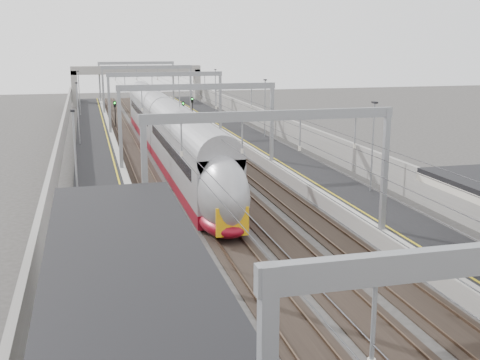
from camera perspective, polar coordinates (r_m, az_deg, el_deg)
platform_left at (r=52.23m, az=-13.18°, el=1.15°), size 4.00×120.00×1.00m
platform_right at (r=54.88m, az=3.75°, el=2.02°), size 4.00×120.00×1.00m
tracks at (r=53.06m, az=-4.50°, el=1.14°), size 11.40×140.00×0.20m
overhead_line at (r=58.67m, az=-5.74°, el=8.26°), size 13.00×140.00×6.60m
overbridge at (r=106.70m, az=-9.77°, el=9.78°), size 22.00×2.20×6.90m
wall_left at (r=52.07m, az=-16.76°, el=2.14°), size 0.30×120.00×3.20m
wall_right at (r=55.75m, az=6.90°, el=3.28°), size 0.30×120.00×3.20m
train at (r=56.04m, az=-6.71°, el=4.00°), size 2.90×52.90×4.58m
signal_green at (r=79.54m, az=-11.77°, el=6.58°), size 0.32×0.32×3.48m
signal_red_near at (r=77.54m, az=-5.41°, el=6.63°), size 0.32×0.32×3.48m
signal_red_far at (r=83.71m, az=-4.56°, el=7.11°), size 0.32×0.32×3.48m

